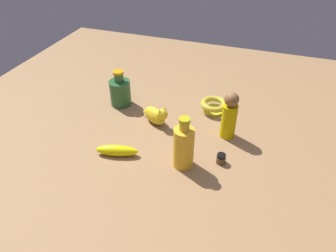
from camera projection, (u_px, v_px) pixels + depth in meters
ground at (168, 140)px, 1.24m from camera, size 2.00×2.00×0.00m
banana at (117, 151)px, 1.16m from camera, size 0.16×0.08×0.04m
cat_figurine at (156, 115)px, 1.31m from camera, size 0.14×0.10×0.09m
person_figure_adult at (229, 116)px, 1.21m from camera, size 0.06×0.06×0.19m
bowl at (214, 105)px, 1.38m from camera, size 0.12×0.12×0.05m
nail_polish_jar at (221, 159)px, 1.13m from camera, size 0.03×0.03×0.04m
bottle_tall at (184, 146)px, 1.08m from camera, size 0.07×0.07×0.20m
bottle_short at (120, 91)px, 1.41m from camera, size 0.09×0.09×0.16m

